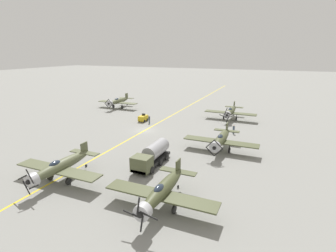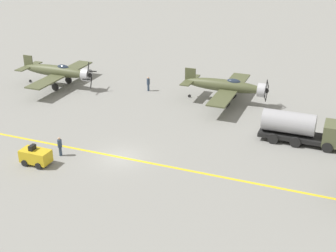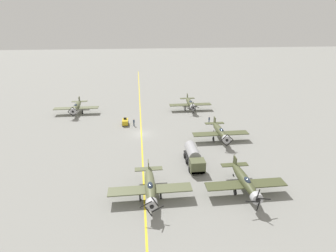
% 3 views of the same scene
% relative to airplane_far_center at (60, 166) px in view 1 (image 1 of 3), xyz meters
% --- Properties ---
extents(ground_plane, '(400.00, 400.00, 0.00)m').
position_rel_airplane_far_center_xyz_m(ground_plane, '(0.87, -23.56, -2.01)').
color(ground_plane, gray).
extents(taxiway_stripe, '(0.30, 160.00, 0.01)m').
position_rel_airplane_far_center_xyz_m(taxiway_stripe, '(0.87, -23.56, -2.01)').
color(taxiway_stripe, yellow).
rests_on(taxiway_stripe, ground).
extents(airplane_far_center, '(12.00, 9.98, 3.65)m').
position_rel_airplane_far_center_xyz_m(airplane_far_center, '(0.00, 0.00, 0.00)').
color(airplane_far_center, '#585D3F').
rests_on(airplane_far_center, ground).
extents(airplane_mid_left, '(12.00, 9.98, 3.65)m').
position_rel_airplane_far_center_xyz_m(airplane_mid_left, '(-16.01, -18.35, 0.00)').
color(airplane_mid_left, '#4A4F31').
rests_on(airplane_mid_left, ground).
extents(airplane_near_right, '(12.00, 9.98, 3.65)m').
position_rel_airplane_far_center_xyz_m(airplane_near_right, '(18.43, -40.03, 0.00)').
color(airplane_near_right, '#5A5F41').
rests_on(airplane_near_right, ground).
extents(airplane_far_left, '(12.00, 9.98, 3.79)m').
position_rel_airplane_far_center_xyz_m(airplane_far_left, '(-14.09, 0.31, 0.00)').
color(airplane_far_left, '#454A2C').
rests_on(airplane_far_left, ground).
extents(airplane_near_left, '(12.00, 9.98, 3.74)m').
position_rel_airplane_far_center_xyz_m(airplane_near_left, '(-13.56, -39.63, 0.00)').
color(airplane_near_left, '#4F5435').
rests_on(airplane_near_left, ground).
extents(fuel_tanker, '(2.68, 8.00, 2.98)m').
position_rel_airplane_far_center_xyz_m(fuel_tanker, '(-8.26, -8.82, -0.50)').
color(fuel_tanker, black).
rests_on(fuel_tanker, ground).
extents(tow_tractor, '(1.57, 2.60, 1.79)m').
position_rel_airplane_far_center_xyz_m(tow_tractor, '(4.72, -29.82, -1.22)').
color(tow_tractor, gold).
rests_on(tow_tractor, ground).
extents(ground_crew_walking, '(0.39, 0.39, 1.81)m').
position_rel_airplane_far_center_xyz_m(ground_crew_walking, '(-16.31, -28.45, -1.03)').
color(ground_crew_walking, '#334256').
rests_on(ground_crew_walking, ground).
extents(ground_crew_inspecting, '(0.40, 0.40, 1.82)m').
position_rel_airplane_far_center_xyz_m(ground_crew_inspecting, '(2.56, -28.76, -1.02)').
color(ground_crew_inspecting, '#334256').
rests_on(ground_crew_inspecting, ground).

